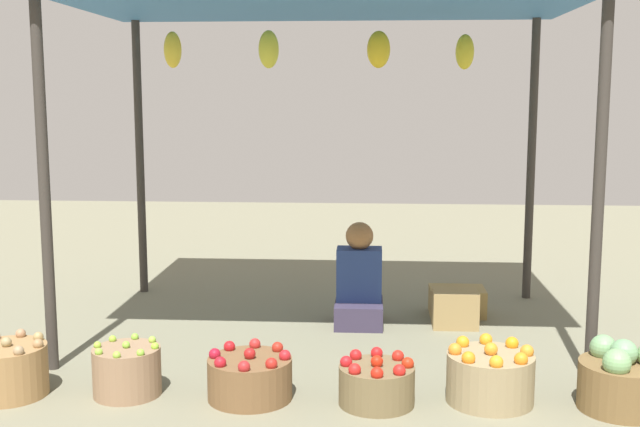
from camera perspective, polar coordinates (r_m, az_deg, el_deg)
The scene contains 11 objects.
ground_plane at distance 6.01m, azimuth 0.37°, elevation -8.19°, with size 14.00×14.00×0.00m, color #75735B.
market_stall_structure at distance 5.78m, azimuth 0.42°, elevation 13.40°, with size 3.65×2.33×2.39m.
vendor_person at distance 6.04m, azimuth 2.82°, elevation -5.17°, with size 0.36×0.44×0.78m.
basket_potatoes at distance 5.01m, azimuth -21.48°, elevation -10.40°, with size 0.44×0.44×0.35m.
basket_limes at distance 4.82m, azimuth -13.68°, elevation -10.90°, with size 0.39×0.39×0.32m.
basket_red_apples at distance 4.65m, azimuth -5.05°, elevation -11.62°, with size 0.48×0.48×0.30m.
basket_red_tomatoes at distance 4.57m, azimuth 4.09°, elevation -12.08°, with size 0.43×0.43×0.28m.
basket_oranges at distance 4.68m, azimuth 12.11°, elevation -11.36°, with size 0.49×0.49×0.35m.
basket_cabbages at distance 4.77m, azimuth 20.85°, elevation -11.13°, with size 0.47×0.47×0.40m.
wooden_crate_near_vendor at distance 6.42m, azimuth 9.81°, elevation -6.23°, with size 0.43×0.32×0.22m, color #9B7F4A.
wooden_crate_stacked_rear at distance 6.08m, azimuth 9.66°, elevation -6.75°, with size 0.34×0.25×0.28m, color #9D814F.
Camera 1 is at (0.35, -5.74, 1.72)m, focal length 44.59 mm.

